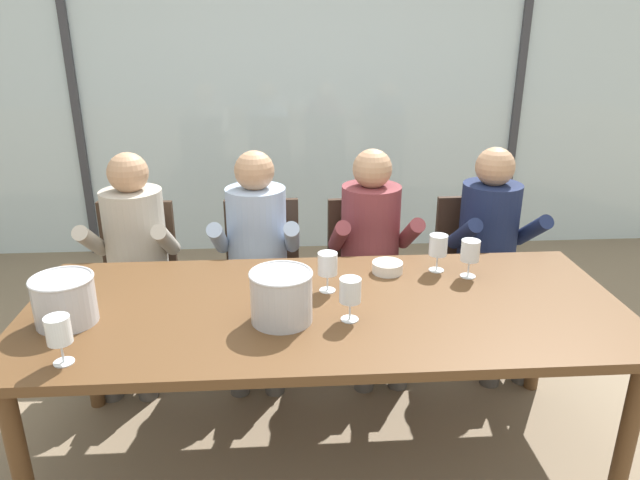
% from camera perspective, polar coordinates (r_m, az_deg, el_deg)
% --- Properties ---
extents(ground, '(14.00, 14.00, 0.00)m').
position_cam_1_polar(ground, '(3.63, -0.69, -9.37)').
color(ground, '#847056').
extents(window_glass_panel, '(7.64, 0.03, 2.60)m').
position_cam_1_polar(window_glass_panel, '(4.70, -1.82, 14.37)').
color(window_glass_panel, silver).
rests_on(window_glass_panel, ground).
extents(window_mullion_left, '(0.06, 0.06, 2.60)m').
position_cam_1_polar(window_mullion_left, '(4.93, -22.77, 13.12)').
color(window_mullion_left, '#38383D').
rests_on(window_mullion_left, ground).
extents(window_mullion_right, '(0.06, 0.06, 2.60)m').
position_cam_1_polar(window_mullion_right, '(5.04, 18.71, 13.77)').
color(window_mullion_right, '#38383D').
rests_on(window_mullion_right, ground).
extents(hillside_vineyard, '(13.64, 2.40, 1.57)m').
position_cam_1_polar(hillside_vineyard, '(7.77, -2.61, 13.08)').
color(hillside_vineyard, '#568942').
rests_on(hillside_vineyard, ground).
extents(dining_table, '(2.44, 1.01, 0.73)m').
position_cam_1_polar(dining_table, '(2.44, 0.55, -7.64)').
color(dining_table, brown).
rests_on(dining_table, ground).
extents(chair_near_curtain, '(0.46, 0.46, 0.87)m').
position_cam_1_polar(chair_near_curtain, '(3.46, -17.43, -2.70)').
color(chair_near_curtain, '#332319').
rests_on(chair_near_curtain, ground).
extents(chair_left_of_center, '(0.45, 0.45, 0.87)m').
position_cam_1_polar(chair_left_of_center, '(3.35, -5.56, -2.56)').
color(chair_left_of_center, '#332319').
rests_on(chair_left_of_center, ground).
extents(chair_center, '(0.47, 0.47, 0.87)m').
position_cam_1_polar(chair_center, '(3.37, 4.55, -2.36)').
color(chair_center, '#332319').
rests_on(chair_center, ground).
extents(chair_right_of_center, '(0.45, 0.45, 0.87)m').
position_cam_1_polar(chair_right_of_center, '(3.51, 14.76, -2.08)').
color(chair_right_of_center, '#332319').
rests_on(chair_right_of_center, ground).
extents(person_beige_jumper, '(0.47, 0.62, 1.19)m').
position_cam_1_polar(person_beige_jumper, '(3.23, -17.71, -1.08)').
color(person_beige_jumper, '#B7AD9E').
rests_on(person_beige_jumper, ground).
extents(person_pale_blue_shirt, '(0.47, 0.62, 1.19)m').
position_cam_1_polar(person_pale_blue_shirt, '(3.14, -6.19, -0.84)').
color(person_pale_blue_shirt, '#9EB2D1').
rests_on(person_pale_blue_shirt, ground).
extents(person_maroon_top, '(0.47, 0.62, 1.19)m').
position_cam_1_polar(person_maroon_top, '(3.17, 5.14, -0.56)').
color(person_maroon_top, brown).
rests_on(person_maroon_top, ground).
extents(person_navy_polo, '(0.48, 0.63, 1.19)m').
position_cam_1_polar(person_navy_polo, '(3.34, 16.46, -0.27)').
color(person_navy_polo, '#192347').
rests_on(person_navy_polo, ground).
extents(ice_bucket_primary, '(0.24, 0.24, 0.20)m').
position_cam_1_polar(ice_bucket_primary, '(2.25, -3.78, -5.42)').
color(ice_bucket_primary, '#B7B7BC').
rests_on(ice_bucket_primary, dining_table).
extents(ice_bucket_secondary, '(0.24, 0.24, 0.19)m').
position_cam_1_polar(ice_bucket_secondary, '(2.44, -23.58, -5.30)').
color(ice_bucket_secondary, '#B7B7BC').
rests_on(ice_bucket_secondary, dining_table).
extents(tasting_bowl, '(0.14, 0.14, 0.05)m').
position_cam_1_polar(tasting_bowl, '(2.71, 6.56, -2.65)').
color(tasting_bowl, silver).
rests_on(tasting_bowl, dining_table).
extents(wine_glass_by_left_taster, '(0.08, 0.08, 0.17)m').
position_cam_1_polar(wine_glass_by_left_taster, '(2.16, -24.05, -8.18)').
color(wine_glass_by_left_taster, silver).
rests_on(wine_glass_by_left_taster, dining_table).
extents(wine_glass_near_bucket, '(0.08, 0.08, 0.17)m').
position_cam_1_polar(wine_glass_near_bucket, '(2.25, 2.95, -5.09)').
color(wine_glass_near_bucket, silver).
rests_on(wine_glass_near_bucket, dining_table).
extents(wine_glass_center_pour, '(0.08, 0.08, 0.17)m').
position_cam_1_polar(wine_glass_center_pour, '(2.48, 0.74, -2.38)').
color(wine_glass_center_pour, silver).
rests_on(wine_glass_center_pour, dining_table).
extents(wine_glass_by_right_taster, '(0.08, 0.08, 0.17)m').
position_cam_1_polar(wine_glass_by_right_taster, '(2.70, 14.37, -1.17)').
color(wine_glass_by_right_taster, silver).
rests_on(wine_glass_by_right_taster, dining_table).
extents(wine_glass_spare_empty, '(0.08, 0.08, 0.17)m').
position_cam_1_polar(wine_glass_spare_empty, '(2.73, 11.40, -0.65)').
color(wine_glass_spare_empty, silver).
rests_on(wine_glass_spare_empty, dining_table).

